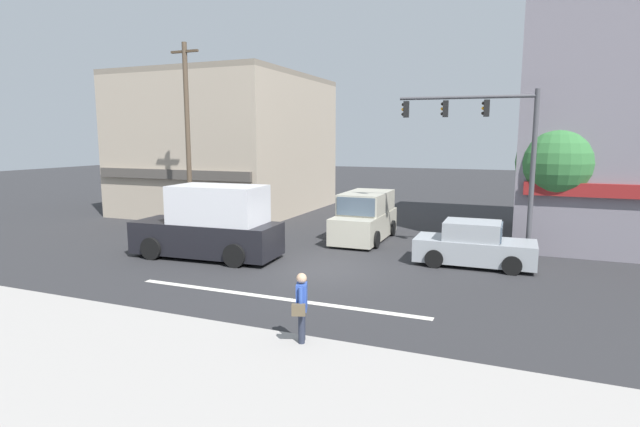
% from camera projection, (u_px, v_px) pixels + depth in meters
% --- Properties ---
extents(ground_plane, '(120.00, 120.00, 0.00)m').
position_uv_depth(ground_plane, '(320.00, 268.00, 17.33)').
color(ground_plane, '#2B2B2D').
extents(lane_marking_stripe, '(9.00, 0.24, 0.01)m').
position_uv_depth(lane_marking_stripe, '(273.00, 298.00, 14.13)').
color(lane_marking_stripe, silver).
rests_on(lane_marking_stripe, ground).
extents(sidewalk_curb, '(40.00, 5.00, 0.16)m').
position_uv_depth(sidewalk_curb, '(152.00, 370.00, 9.54)').
color(sidewalk_curb, '#9E9993').
rests_on(sidewalk_curb, ground).
extents(building_left_block, '(10.07, 11.20, 8.21)m').
position_uv_depth(building_left_block, '(229.00, 144.00, 31.00)').
color(building_left_block, tan).
rests_on(building_left_block, ground).
extents(street_tree, '(3.02, 3.02, 5.05)m').
position_uv_depth(street_tree, '(557.00, 163.00, 19.27)').
color(street_tree, '#4C3823').
rests_on(street_tree, ground).
extents(utility_pole_near_left, '(1.40, 0.22, 8.65)m').
position_uv_depth(utility_pole_near_left, '(188.00, 138.00, 22.48)').
color(utility_pole_near_left, brown).
rests_on(utility_pole_near_left, ground).
extents(utility_pole_far_right, '(1.40, 0.22, 7.11)m').
position_uv_depth(utility_pole_far_right, '(578.00, 156.00, 21.47)').
color(utility_pole_far_right, brown).
rests_on(utility_pole_far_right, ground).
extents(traffic_light_mast, '(4.86, 0.76, 6.20)m').
position_uv_depth(traffic_light_mast, '(496.00, 143.00, 18.09)').
color(traffic_light_mast, '#47474C').
rests_on(traffic_light_mast, ground).
extents(sedan_crossing_leftbound, '(4.12, 1.92, 1.58)m').
position_uv_depth(sedan_crossing_leftbound, '(474.00, 246.00, 17.63)').
color(sedan_crossing_leftbound, '#999EA3').
rests_on(sedan_crossing_leftbound, ground).
extents(van_approaching_near, '(2.09, 4.62, 2.11)m').
position_uv_depth(van_approaching_near, '(365.00, 217.00, 22.09)').
color(van_approaching_near, '#B7B29E').
rests_on(van_approaching_near, ground).
extents(box_truck_crossing_rightbound, '(5.71, 2.48, 2.75)m').
position_uv_depth(box_truck_crossing_rightbound, '(211.00, 225.00, 18.70)').
color(box_truck_crossing_rightbound, black).
rests_on(box_truck_crossing_rightbound, ground).
extents(pedestrian_foreground_with_bag, '(0.39, 0.69, 1.67)m').
position_uv_depth(pedestrian_foreground_with_bag, '(301.00, 306.00, 10.56)').
color(pedestrian_foreground_with_bag, '#232838').
rests_on(pedestrian_foreground_with_bag, ground).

